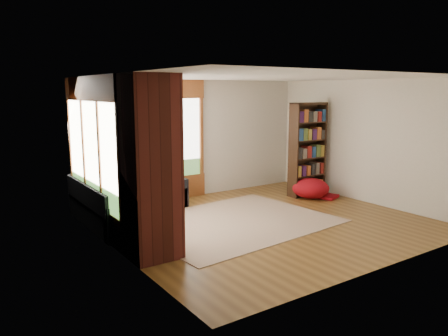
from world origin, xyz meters
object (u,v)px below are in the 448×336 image
pouf (311,188)px  area_rug (233,222)px  bookshelf (308,149)px  dog_tan (144,174)px  sectional_sofa (127,202)px  brick_chimney (150,168)px  dog_brindle (129,189)px

pouf → area_rug: bearing=-168.2°
bookshelf → dog_tan: bearing=173.2°
bookshelf → pouf: bookshelf is taller
pouf → sectional_sofa: bearing=168.0°
sectional_sofa → dog_tan: bearing=-26.3°
sectional_sofa → pouf: sectional_sofa is taller
sectional_sofa → bookshelf: bearing=-12.4°
bookshelf → sectional_sofa: bearing=172.0°
brick_chimney → pouf: size_ratio=3.19×
brick_chimney → dog_tan: 2.12m
dog_tan → sectional_sofa: bearing=150.5°
area_rug → dog_brindle: 1.98m
dog_tan → dog_brindle: size_ratio=1.38×
pouf → dog_brindle: (-4.22, 0.10, 0.50)m
bookshelf → area_rug: bearing=-163.3°
pouf → brick_chimney: bearing=-164.7°
dog_tan → dog_brindle: (-0.57, -0.63, -0.08)m
pouf → dog_tan: bearing=168.8°
brick_chimney → area_rug: (1.92, 0.68, -1.29)m
sectional_sofa → area_rug: bearing=-47.2°
area_rug → dog_tan: size_ratio=3.22×
bookshelf → dog_brindle: bearing=-177.7°
area_rug → dog_tan: (-1.17, 1.24, 0.81)m
brick_chimney → bookshelf: size_ratio=1.23×
area_rug → pouf: (2.49, 0.52, 0.23)m
area_rug → brick_chimney: bearing=-160.3°
area_rug → bookshelf: (2.62, 0.79, 1.05)m
dog_brindle → sectional_sofa: bearing=-8.2°
brick_chimney → pouf: (4.41, 1.20, -1.07)m
sectional_sofa → pouf: 4.05m
area_rug → dog_brindle: bearing=160.5°
area_rug → dog_tan: 1.89m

